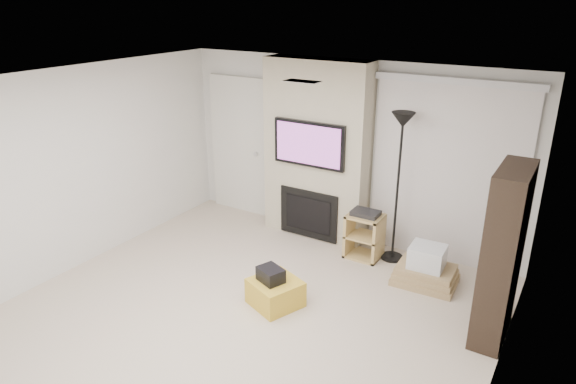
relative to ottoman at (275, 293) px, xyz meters
The scene contains 15 objects.
floor 0.70m from the ottoman, 103.76° to the right, with size 5.00×5.50×0.00m, color beige.
ceiling 2.45m from the ottoman, 103.76° to the right, with size 5.00×5.50×0.00m, color white.
wall_back 2.37m from the ottoman, 94.43° to the left, with size 5.00×2.50×0.00m, color silver.
wall_left 2.95m from the ottoman, 166.06° to the right, with size 5.50×2.50×0.00m, color silver.
wall_right 2.67m from the ottoman, 15.78° to the right, with size 5.50×2.50×0.00m, color silver.
hvac_vent 2.36m from the ottoman, 30.31° to the left, with size 0.35×0.18×0.01m, color silver.
ottoman is the anchor object (origin of this frame).
black_bag 0.24m from the ottoman, 148.72° to the right, with size 0.28×0.22×0.16m, color black.
fireplace_wall 2.23m from the ottoman, 105.24° to the left, with size 1.50×0.47×2.50m.
entry_door 2.98m from the ottoman, 133.70° to the left, with size 1.02×0.11×2.14m.
vertical_blinds 2.64m from the ottoman, 58.72° to the left, with size 1.98×0.10×2.37m.
floor_lamp 2.33m from the ottoman, 66.75° to the left, with size 0.29×0.29×1.96m.
av_stand 1.63m from the ottoman, 75.97° to the left, with size 0.45×0.38×0.66m.
box_stack 1.86m from the ottoman, 45.60° to the left, with size 0.75×0.58×0.49m.
bookshelf 2.41m from the ottoman, 17.95° to the left, with size 0.30×0.80×1.80m.
Camera 1 is at (2.86, -3.50, 3.27)m, focal length 32.00 mm.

